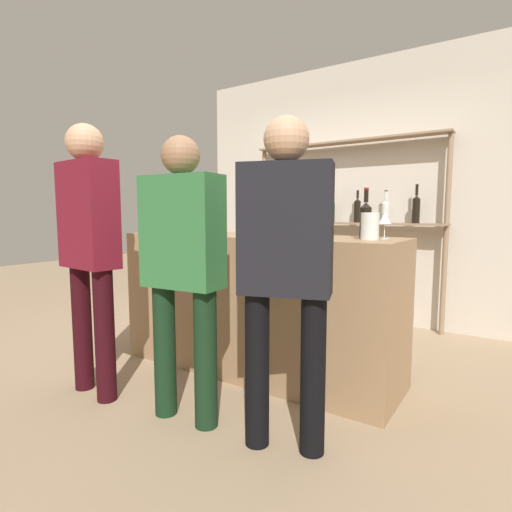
{
  "coord_description": "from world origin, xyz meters",
  "views": [
    {
      "loc": [
        1.61,
        -2.44,
        1.18
      ],
      "look_at": [
        0.0,
        0.0,
        0.87
      ],
      "focal_mm": 28.0,
      "sensor_mm": 36.0,
      "label": 1
    }
  ],
  "objects_px": {
    "counter_bottle_2": "(297,218)",
    "cork_jar": "(370,226)",
    "counter_bottle_0": "(366,219)",
    "customer_center": "(183,259)",
    "ice_bucket": "(276,219)",
    "counter_bottle_1": "(302,217)",
    "wine_glass": "(385,219)",
    "counter_bottle_3": "(308,217)",
    "customer_right": "(285,260)",
    "customer_left": "(89,238)"
  },
  "relations": [
    {
      "from": "customer_right",
      "to": "counter_bottle_0",
      "type": "bearing_deg",
      "value": -25.31
    },
    {
      "from": "customer_center",
      "to": "counter_bottle_1",
      "type": "bearing_deg",
      "value": -19.18
    },
    {
      "from": "counter_bottle_2",
      "to": "cork_jar",
      "type": "bearing_deg",
      "value": 8.96
    },
    {
      "from": "counter_bottle_3",
      "to": "ice_bucket",
      "type": "height_order",
      "value": "counter_bottle_3"
    },
    {
      "from": "ice_bucket",
      "to": "counter_bottle_1",
      "type": "bearing_deg",
      "value": 5.48
    },
    {
      "from": "counter_bottle_0",
      "to": "customer_center",
      "type": "bearing_deg",
      "value": -127.93
    },
    {
      "from": "wine_glass",
      "to": "cork_jar",
      "type": "height_order",
      "value": "same"
    },
    {
      "from": "counter_bottle_0",
      "to": "customer_left",
      "type": "bearing_deg",
      "value": -145.14
    },
    {
      "from": "ice_bucket",
      "to": "wine_glass",
      "type": "bearing_deg",
      "value": -1.25
    },
    {
      "from": "wine_glass",
      "to": "customer_right",
      "type": "xyz_separation_m",
      "value": [
        -0.23,
        -0.86,
        -0.19
      ]
    },
    {
      "from": "counter_bottle_0",
      "to": "customer_center",
      "type": "xyz_separation_m",
      "value": [
        -0.72,
        -0.92,
        -0.22
      ]
    },
    {
      "from": "counter_bottle_3",
      "to": "wine_glass",
      "type": "height_order",
      "value": "counter_bottle_3"
    },
    {
      "from": "customer_center",
      "to": "customer_left",
      "type": "relative_size",
      "value": 0.92
    },
    {
      "from": "ice_bucket",
      "to": "counter_bottle_0",
      "type": "bearing_deg",
      "value": -1.78
    },
    {
      "from": "customer_center",
      "to": "counter_bottle_3",
      "type": "bearing_deg",
      "value": -26.91
    },
    {
      "from": "counter_bottle_2",
      "to": "wine_glass",
      "type": "xyz_separation_m",
      "value": [
        0.51,
        0.19,
        -0.01
      ]
    },
    {
      "from": "counter_bottle_0",
      "to": "customer_left",
      "type": "relative_size",
      "value": 0.19
    },
    {
      "from": "ice_bucket",
      "to": "customer_center",
      "type": "bearing_deg",
      "value": -92.35
    },
    {
      "from": "customer_right",
      "to": "customer_left",
      "type": "distance_m",
      "value": 1.35
    },
    {
      "from": "counter_bottle_2",
      "to": "ice_bucket",
      "type": "bearing_deg",
      "value": 143.67
    },
    {
      "from": "counter_bottle_1",
      "to": "counter_bottle_3",
      "type": "bearing_deg",
      "value": -48.47
    },
    {
      "from": "counter_bottle_1",
      "to": "counter_bottle_0",
      "type": "bearing_deg",
      "value": -4.93
    },
    {
      "from": "counter_bottle_0",
      "to": "customer_left",
      "type": "xyz_separation_m",
      "value": [
        -1.44,
        -1.0,
        -0.12
      ]
    },
    {
      "from": "counter_bottle_3",
      "to": "customer_left",
      "type": "distance_m",
      "value": 1.42
    },
    {
      "from": "counter_bottle_1",
      "to": "cork_jar",
      "type": "xyz_separation_m",
      "value": [
        0.54,
        -0.16,
        -0.05
      ]
    },
    {
      "from": "counter_bottle_3",
      "to": "ice_bucket",
      "type": "bearing_deg",
      "value": 163.24
    },
    {
      "from": "counter_bottle_2",
      "to": "ice_bucket",
      "type": "relative_size",
      "value": 1.51
    },
    {
      "from": "wine_glass",
      "to": "customer_right",
      "type": "bearing_deg",
      "value": -104.86
    },
    {
      "from": "cork_jar",
      "to": "customer_center",
      "type": "bearing_deg",
      "value": -134.29
    },
    {
      "from": "counter_bottle_0",
      "to": "ice_bucket",
      "type": "height_order",
      "value": "counter_bottle_0"
    },
    {
      "from": "ice_bucket",
      "to": "counter_bottle_2",
      "type": "bearing_deg",
      "value": -36.33
    },
    {
      "from": "customer_center",
      "to": "counter_bottle_2",
      "type": "bearing_deg",
      "value": -28.86
    },
    {
      "from": "counter_bottle_1",
      "to": "counter_bottle_2",
      "type": "relative_size",
      "value": 0.98
    },
    {
      "from": "counter_bottle_0",
      "to": "counter_bottle_2",
      "type": "distance_m",
      "value": 0.44
    },
    {
      "from": "cork_jar",
      "to": "customer_left",
      "type": "bearing_deg",
      "value": -149.52
    },
    {
      "from": "customer_right",
      "to": "customer_left",
      "type": "relative_size",
      "value": 0.94
    },
    {
      "from": "counter_bottle_1",
      "to": "customer_right",
      "type": "height_order",
      "value": "customer_right"
    },
    {
      "from": "counter_bottle_0",
      "to": "ice_bucket",
      "type": "distance_m",
      "value": 0.68
    },
    {
      "from": "counter_bottle_3",
      "to": "cork_jar",
      "type": "distance_m",
      "value": 0.45
    },
    {
      "from": "counter_bottle_2",
      "to": "customer_center",
      "type": "bearing_deg",
      "value": -113.96
    },
    {
      "from": "counter_bottle_0",
      "to": "counter_bottle_1",
      "type": "relative_size",
      "value": 0.93
    },
    {
      "from": "counter_bottle_3",
      "to": "customer_left",
      "type": "bearing_deg",
      "value": -138.83
    },
    {
      "from": "counter_bottle_1",
      "to": "customer_right",
      "type": "distance_m",
      "value": 0.99
    },
    {
      "from": "counter_bottle_2",
      "to": "customer_right",
      "type": "bearing_deg",
      "value": -66.64
    },
    {
      "from": "counter_bottle_0",
      "to": "cork_jar",
      "type": "distance_m",
      "value": 0.14
    },
    {
      "from": "counter_bottle_2",
      "to": "ice_bucket",
      "type": "xyz_separation_m",
      "value": [
        -0.29,
        0.21,
        -0.02
      ]
    },
    {
      "from": "customer_left",
      "to": "counter_bottle_1",
      "type": "bearing_deg",
      "value": -37.27
    },
    {
      "from": "customer_right",
      "to": "customer_left",
      "type": "height_order",
      "value": "customer_left"
    },
    {
      "from": "counter_bottle_3",
      "to": "cork_jar",
      "type": "xyz_separation_m",
      "value": [
        0.44,
        -0.05,
        -0.05
      ]
    },
    {
      "from": "counter_bottle_0",
      "to": "cork_jar",
      "type": "relative_size",
      "value": 1.94
    }
  ]
}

